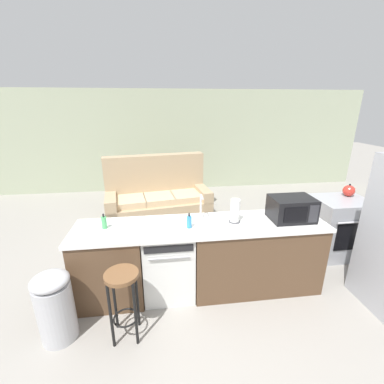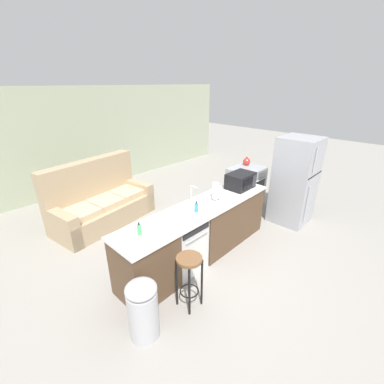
# 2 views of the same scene
# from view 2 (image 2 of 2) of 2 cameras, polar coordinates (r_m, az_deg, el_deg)

# --- Properties ---
(ground_plane) EXTENTS (24.00, 24.00, 0.00)m
(ground_plane) POSITION_cam_2_polar(r_m,az_deg,el_deg) (4.35, 0.27, -14.70)
(ground_plane) COLOR gray
(wall_back) EXTENTS (10.00, 0.06, 2.60)m
(wall_back) POSITION_cam_2_polar(r_m,az_deg,el_deg) (7.25, -23.25, 10.49)
(wall_back) COLOR #A8B293
(wall_back) RESTS_ON ground_plane
(kitchen_counter) EXTENTS (2.94, 0.66, 0.90)m
(kitchen_counter) POSITION_cam_2_polar(r_m,az_deg,el_deg) (4.25, 2.52, -8.79)
(kitchen_counter) COLOR brown
(kitchen_counter) RESTS_ON ground_plane
(dishwasher) EXTENTS (0.58, 0.61, 0.84)m
(dishwasher) POSITION_cam_2_polar(r_m,az_deg,el_deg) (3.96, -2.25, -11.51)
(dishwasher) COLOR silver
(dishwasher) RESTS_ON ground_plane
(stove_range) EXTENTS (0.76, 0.68, 0.90)m
(stove_range) POSITION_cam_2_polar(r_m,az_deg,el_deg) (6.07, 11.82, 1.25)
(stove_range) COLOR #A8AAB2
(stove_range) RESTS_ON ground_plane
(refrigerator) EXTENTS (0.72, 0.73, 1.74)m
(refrigerator) POSITION_cam_2_polar(r_m,az_deg,el_deg) (5.48, 21.87, 2.27)
(refrigerator) COLOR #A8AAB2
(refrigerator) RESTS_ON ground_plane
(microwave) EXTENTS (0.50, 0.37, 0.28)m
(microwave) POSITION_cam_2_polar(r_m,az_deg,el_deg) (4.70, 10.72, 2.50)
(microwave) COLOR black
(microwave) RESTS_ON kitchen_counter
(sink_faucet) EXTENTS (0.07, 0.18, 0.30)m
(sink_faucet) POSITION_cam_2_polar(r_m,az_deg,el_deg) (4.04, -0.05, -0.78)
(sink_faucet) COLOR silver
(sink_faucet) RESTS_ON kitchen_counter
(paper_towel_roll) EXTENTS (0.14, 0.14, 0.28)m
(paper_towel_roll) POSITION_cam_2_polar(r_m,az_deg,el_deg) (4.19, 5.25, 0.14)
(paper_towel_roll) COLOR #4C4C51
(paper_towel_roll) RESTS_ON kitchen_counter
(soap_bottle) EXTENTS (0.06, 0.06, 0.18)m
(soap_bottle) POSITION_cam_2_polar(r_m,az_deg,el_deg) (3.78, 0.96, -3.48)
(soap_bottle) COLOR #338CCC
(soap_bottle) RESTS_ON kitchen_counter
(dish_soap_bottle) EXTENTS (0.06, 0.06, 0.18)m
(dish_soap_bottle) POSITION_cam_2_polar(r_m,az_deg,el_deg) (3.32, -11.63, -8.18)
(dish_soap_bottle) COLOR #4CB266
(dish_soap_bottle) RESTS_ON kitchen_counter
(kettle) EXTENTS (0.21, 0.17, 0.19)m
(kettle) POSITION_cam_2_polar(r_m,az_deg,el_deg) (6.10, 12.05, 6.66)
(kettle) COLOR red
(kettle) RESTS_ON stove_range
(bar_stool) EXTENTS (0.32, 0.32, 0.74)m
(bar_stool) POSITION_cam_2_polar(r_m,az_deg,el_deg) (3.30, -0.63, -17.21)
(bar_stool) COLOR brown
(bar_stool) RESTS_ON ground_plane
(trash_bin) EXTENTS (0.35, 0.35, 0.74)m
(trash_bin) POSITION_cam_2_polar(r_m,az_deg,el_deg) (3.14, -10.84, -24.26)
(trash_bin) COLOR #B7B7BC
(trash_bin) RESTS_ON ground_plane
(couch) EXTENTS (2.11, 1.19, 1.27)m
(couch) POSITION_cam_2_polar(r_m,az_deg,el_deg) (5.57, -19.74, -2.40)
(couch) COLOR tan
(couch) RESTS_ON ground_plane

